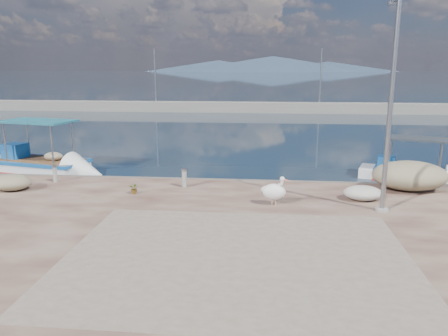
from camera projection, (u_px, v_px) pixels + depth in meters
ground at (213, 232)px, 14.48m from camera, size 1400.00×1400.00×0.00m
quay at (176, 331)px, 8.60m from camera, size 44.00×22.00×0.50m
quay_patch at (237, 257)px, 11.36m from camera, size 9.00×7.00×0.01m
breakwater at (252, 107)px, 53.14m from camera, size 120.00×2.20×7.50m
mountains at (269, 65)px, 642.42m from camera, size 370.00×280.00×22.00m
boat_left at (41, 167)px, 22.82m from camera, size 6.83×3.51×3.14m
boat_right at (412, 176)px, 21.13m from camera, size 5.27×3.17×2.41m
pelican at (275, 191)px, 15.56m from camera, size 1.13×0.78×1.08m
lamp_post at (390, 115)px, 14.32m from camera, size 0.44×0.96×7.00m
bollard_near at (184, 177)px, 17.93m from camera, size 0.25×0.25×0.77m
bollard_far at (55, 173)px, 18.77m from camera, size 0.23×0.23×0.71m
potted_plant at (134, 188)px, 17.02m from camera, size 0.46×0.42×0.43m
net_pile_b at (11, 182)px, 17.52m from camera, size 1.61×1.25×0.62m
net_pile_d at (363, 193)px, 16.22m from camera, size 1.42×1.07×0.53m
net_pile_c at (410, 176)px, 17.52m from camera, size 2.96×2.12×1.16m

